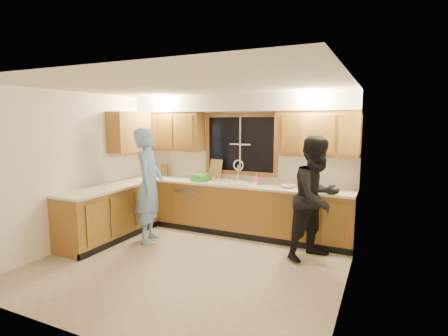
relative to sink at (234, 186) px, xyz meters
The scene contains 26 objects.
floor 1.82m from the sink, 90.00° to the right, with size 4.20×4.20×0.00m, color #B5A78B.
ceiling 2.29m from the sink, 90.00° to the right, with size 4.20×4.20×0.00m, color silver.
wall_back 0.49m from the sink, 90.00° to the left, with size 4.20×4.20×0.00m, color white.
wall_left 2.67m from the sink, 142.62° to the right, with size 3.80×3.80×0.00m, color white.
wall_right 2.67m from the sink, 37.38° to the right, with size 3.80×3.80×0.00m, color white.
base_cabinets_back 0.42m from the sink, 90.00° to the right, with size 4.20×0.60×0.88m, color #9E692E.
base_cabinets_left 2.23m from the sink, 145.12° to the right, with size 0.60×1.90×0.88m, color #9E692E.
countertop_back 0.04m from the sink, 90.00° to the right, with size 4.20×0.63×0.04m, color beige.
countertop_left 2.18m from the sink, 144.90° to the right, with size 0.63×1.90×0.04m, color beige.
upper_cabinets_left 1.72m from the sink, behind, with size 1.35×0.33×0.75m, color #9E692E.
upper_cabinets_right 1.72m from the sink, ahead, with size 1.35×0.33×0.75m, color #9E692E.
upper_cabinets_return 2.21m from the sink, 165.94° to the right, with size 0.33×0.90×0.75m, color #9E692E.
soffit 1.49m from the sink, 90.00° to the left, with size 4.20×0.35×0.30m, color silver.
window_frame 0.79m from the sink, 90.00° to the left, with size 1.44×0.03×1.14m.
sink is the anchor object (origin of this frame).
dishwasher 0.96m from the sink, behind, with size 0.60×0.56×0.82m, color silver.
stove 2.60m from the sink, 134.61° to the right, with size 0.58×0.75×0.90m, color silver.
man 1.52m from the sink, 136.67° to the right, with size 0.70×0.46×1.92m, color #77A5E2.
woman 1.70m from the sink, 21.33° to the right, with size 0.89×0.69×1.83m, color black.
knife_block 1.65m from the sink, behind, with size 0.12×0.10×0.22m, color olive.
cutting_board 0.58m from the sink, 155.92° to the left, with size 0.29×0.02×0.38m, color tan.
dish_crate 0.66m from the sink, 168.63° to the right, with size 0.26×0.25×0.12m, color green.
soap_bottle 0.45m from the sink, ahead, with size 0.09×0.10×0.21m, color #FF618C.
bowl 1.02m from the sink, ahead, with size 0.22×0.22×0.05m, color silver.
can_left 0.41m from the sink, 162.91° to the right, with size 0.06×0.06×0.12m, color beige.
can_right 0.20m from the sink, 137.23° to the right, with size 0.06×0.06×0.11m, color beige.
Camera 1 is at (2.47, -4.11, 2.04)m, focal length 28.00 mm.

